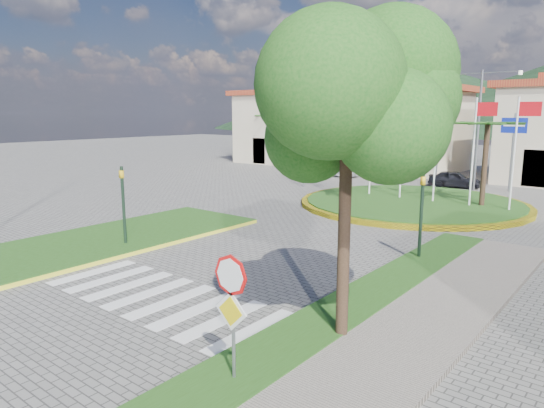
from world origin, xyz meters
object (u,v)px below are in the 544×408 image
Objects in this scene: roundabout_island at (412,202)px; car_dark_a at (454,179)px; deciduous_tree at (347,114)px; stop_sign at (232,299)px; white_van at (337,170)px.

roundabout_island reaches higher than car_dark_a.
deciduous_tree is at bearing -72.09° from roundabout_island.
white_van is (-15.10, 28.51, -1.26)m from stop_sign.
roundabout_island is at bearing 107.91° from deciduous_tree.
car_dark_a is at bearing 93.06° from roundabout_island.
roundabout_island is 1.87× the size of deciduous_tree.
car_dark_a is (-5.94, 25.35, -4.57)m from deciduous_tree.
stop_sign is 4.59m from deciduous_tree.
deciduous_tree is (5.50, -17.00, 5.00)m from roundabout_island.
white_van is (-10.20, 8.48, 0.36)m from roundabout_island.
roundabout_island is 18.55m from deciduous_tree.
car_dark_a is (9.75, -0.12, 0.07)m from white_van.
white_van is at bearing 74.83° from car_dark_a.
deciduous_tree is 1.76× the size of white_van.
deciduous_tree is at bearing -166.49° from white_van.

